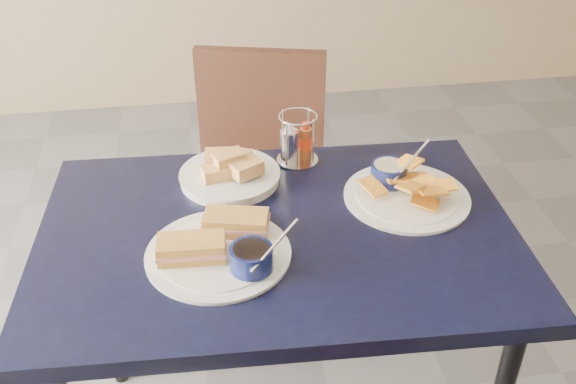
{
  "coord_description": "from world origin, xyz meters",
  "views": [
    {
      "loc": [
        -0.33,
        -0.92,
        1.62
      ],
      "look_at": [
        -0.14,
        0.26,
        0.82
      ],
      "focal_mm": 40.0,
      "sensor_mm": 36.0,
      "label": 1
    }
  ],
  "objects": [
    {
      "name": "dining_table",
      "position": [
        -0.17,
        0.22,
        0.67
      ],
      "size": [
        1.11,
        0.77,
        0.75
      ],
      "color": "black",
      "rests_on": "ground"
    },
    {
      "name": "condiment_caddy",
      "position": [
        -0.08,
        0.51,
        0.81
      ],
      "size": [
        0.11,
        0.11,
        0.14
      ],
      "color": "silver",
      "rests_on": "dining_table"
    },
    {
      "name": "chair_far",
      "position": [
        -0.17,
        0.88,
        0.51
      ],
      "size": [
        0.5,
        0.5,
        0.89
      ],
      "color": "black",
      "rests_on": "ground"
    },
    {
      "name": "sandwich_plate",
      "position": [
        -0.3,
        0.15,
        0.77
      ],
      "size": [
        0.32,
        0.31,
        0.12
      ],
      "color": "white",
      "rests_on": "dining_table"
    },
    {
      "name": "plantain_plate",
      "position": [
        0.15,
        0.31,
        0.77
      ],
      "size": [
        0.3,
        0.3,
        0.12
      ],
      "color": "white",
      "rests_on": "dining_table"
    },
    {
      "name": "bread_basket",
      "position": [
        -0.26,
        0.44,
        0.77
      ],
      "size": [
        0.25,
        0.25,
        0.08
      ],
      "color": "white",
      "rests_on": "dining_table"
    }
  ]
}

